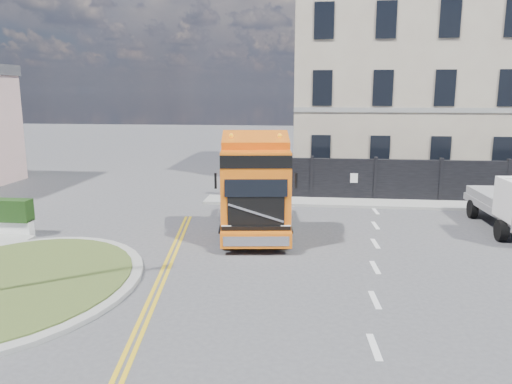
# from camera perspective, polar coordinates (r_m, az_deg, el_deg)

# --- Properties ---
(ground) EXTENTS (120.00, 120.00, 0.00)m
(ground) POSITION_cam_1_polar(r_m,az_deg,el_deg) (15.74, 2.45, -7.69)
(ground) COLOR #424244
(ground) RESTS_ON ground
(traffic_island) EXTENTS (6.80, 6.80, 0.17)m
(traffic_island) POSITION_cam_1_polar(r_m,az_deg,el_deg) (15.18, -26.26, -9.35)
(traffic_island) COLOR gray
(traffic_island) RESTS_ON ground
(hoarding_fence) EXTENTS (18.80, 0.25, 2.00)m
(hoarding_fence) POSITION_cam_1_polar(r_m,az_deg,el_deg) (24.82, 19.30, 1.18)
(hoarding_fence) COLOR black
(hoarding_fence) RESTS_ON ground
(georgian_building) EXTENTS (12.30, 10.30, 12.80)m
(georgian_building) POSITION_cam_1_polar(r_m,az_deg,el_deg) (31.73, 15.92, 12.18)
(georgian_building) COLOR #C0B599
(georgian_building) RESTS_ON ground
(pavement_far) EXTENTS (20.00, 1.60, 0.12)m
(pavement_far) POSITION_cam_1_polar(r_m,az_deg,el_deg) (24.02, 18.33, -1.37)
(pavement_far) COLOR gray
(pavement_far) RESTS_ON ground
(truck) EXTENTS (3.01, 6.34, 3.66)m
(truck) POSITION_cam_1_polar(r_m,az_deg,el_deg) (17.68, -0.07, -0.02)
(truck) COLOR black
(truck) RESTS_ON ground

